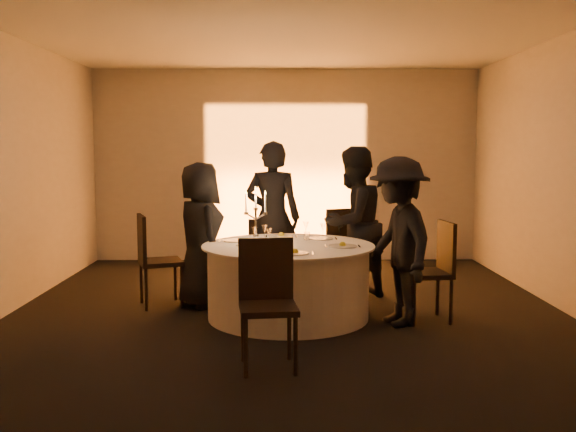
{
  "coord_description": "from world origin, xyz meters",
  "views": [
    {
      "loc": [
        -0.08,
        -6.61,
        1.77
      ],
      "look_at": [
        0.0,
        0.2,
        1.05
      ],
      "focal_mm": 40.0,
      "sensor_mm": 36.0,
      "label": 1
    }
  ],
  "objects_px": {
    "banquet_table": "(288,281)",
    "chair_back_right": "(338,243)",
    "chair_left": "(153,255)",
    "guest_left": "(200,235)",
    "coffee_cup": "(241,243)",
    "guest_right": "(398,241)",
    "chair_back_left": "(266,249)",
    "chair_right": "(435,265)",
    "chair_front": "(267,295)",
    "guest_back_right": "(353,223)",
    "candelabra": "(256,223)",
    "guest_back_left": "(273,217)"
  },
  "relations": [
    {
      "from": "guest_left",
      "to": "chair_front",
      "type": "bearing_deg",
      "value": 174.66
    },
    {
      "from": "chair_back_right",
      "to": "chair_back_left",
      "type": "bearing_deg",
      "value": -31.47
    },
    {
      "from": "guest_back_right",
      "to": "guest_right",
      "type": "bearing_deg",
      "value": 63.5
    },
    {
      "from": "chair_left",
      "to": "guest_right",
      "type": "height_order",
      "value": "guest_right"
    },
    {
      "from": "chair_back_left",
      "to": "coffee_cup",
      "type": "xyz_separation_m",
      "value": [
        -0.22,
        -1.49,
        0.3
      ]
    },
    {
      "from": "chair_back_right",
      "to": "chair_front",
      "type": "height_order",
      "value": "same"
    },
    {
      "from": "chair_back_left",
      "to": "chair_front",
      "type": "bearing_deg",
      "value": 101.26
    },
    {
      "from": "banquet_table",
      "to": "chair_back_left",
      "type": "xyz_separation_m",
      "value": [
        -0.27,
        1.45,
        0.11
      ]
    },
    {
      "from": "chair_back_right",
      "to": "guest_back_left",
      "type": "relative_size",
      "value": 0.56
    },
    {
      "from": "chair_back_right",
      "to": "guest_right",
      "type": "height_order",
      "value": "guest_right"
    },
    {
      "from": "guest_left",
      "to": "guest_back_left",
      "type": "distance_m",
      "value": 1.05
    },
    {
      "from": "chair_left",
      "to": "banquet_table",
      "type": "bearing_deg",
      "value": -127.69
    },
    {
      "from": "chair_left",
      "to": "coffee_cup",
      "type": "xyz_separation_m",
      "value": [
        1.02,
        -0.53,
        0.21
      ]
    },
    {
      "from": "guest_left",
      "to": "coffee_cup",
      "type": "height_order",
      "value": "guest_left"
    },
    {
      "from": "banquet_table",
      "to": "chair_right",
      "type": "xyz_separation_m",
      "value": [
        1.5,
        -0.15,
        0.2
      ]
    },
    {
      "from": "banquet_table",
      "to": "candelabra",
      "type": "xyz_separation_m",
      "value": [
        -0.34,
        0.18,
        0.6
      ]
    },
    {
      "from": "chair_back_left",
      "to": "chair_right",
      "type": "bearing_deg",
      "value": 147.71
    },
    {
      "from": "chair_right",
      "to": "chair_front",
      "type": "xyz_separation_m",
      "value": [
        -1.69,
        -1.35,
        0.01
      ]
    },
    {
      "from": "coffee_cup",
      "to": "chair_back_left",
      "type": "bearing_deg",
      "value": 81.79
    },
    {
      "from": "banquet_table",
      "to": "guest_right",
      "type": "relative_size",
      "value": 1.06
    },
    {
      "from": "chair_right",
      "to": "coffee_cup",
      "type": "relative_size",
      "value": 9.32
    },
    {
      "from": "chair_front",
      "to": "coffee_cup",
      "type": "bearing_deg",
      "value": 95.15
    },
    {
      "from": "guest_right",
      "to": "chair_back_left",
      "type": "bearing_deg",
      "value": -156.1
    },
    {
      "from": "coffee_cup",
      "to": "chair_back_right",
      "type": "bearing_deg",
      "value": 50.46
    },
    {
      "from": "chair_front",
      "to": "guest_back_right",
      "type": "bearing_deg",
      "value": 61.14
    },
    {
      "from": "guest_left",
      "to": "guest_right",
      "type": "relative_size",
      "value": 0.96
    },
    {
      "from": "guest_right",
      "to": "candelabra",
      "type": "bearing_deg",
      "value": -122.1
    },
    {
      "from": "banquet_table",
      "to": "chair_back_left",
      "type": "distance_m",
      "value": 1.48
    },
    {
      "from": "chair_left",
      "to": "coffee_cup",
      "type": "bearing_deg",
      "value": -137.4
    },
    {
      "from": "chair_back_left",
      "to": "guest_back_left",
      "type": "height_order",
      "value": "guest_back_left"
    },
    {
      "from": "banquet_table",
      "to": "guest_right",
      "type": "xyz_separation_m",
      "value": [
        1.1,
        -0.28,
        0.46
      ]
    },
    {
      "from": "guest_back_right",
      "to": "coffee_cup",
      "type": "height_order",
      "value": "guest_back_right"
    },
    {
      "from": "banquet_table",
      "to": "chair_back_right",
      "type": "height_order",
      "value": "chair_back_right"
    },
    {
      "from": "chair_left",
      "to": "chair_front",
      "type": "bearing_deg",
      "value": -166.23
    },
    {
      "from": "banquet_table",
      "to": "chair_left",
      "type": "xyz_separation_m",
      "value": [
        -1.51,
        0.49,
        0.2
      ]
    },
    {
      "from": "chair_right",
      "to": "guest_right",
      "type": "distance_m",
      "value": 0.5
    },
    {
      "from": "chair_right",
      "to": "guest_back_right",
      "type": "relative_size",
      "value": 0.57
    },
    {
      "from": "chair_left",
      "to": "candelabra",
      "type": "bearing_deg",
      "value": -124.69
    },
    {
      "from": "chair_front",
      "to": "guest_left",
      "type": "bearing_deg",
      "value": 105.12
    },
    {
      "from": "chair_right",
      "to": "candelabra",
      "type": "relative_size",
      "value": 1.7
    },
    {
      "from": "chair_left",
      "to": "chair_right",
      "type": "relative_size",
      "value": 1.01
    },
    {
      "from": "candelabra",
      "to": "chair_front",
      "type": "bearing_deg",
      "value": -84.74
    },
    {
      "from": "chair_back_right",
      "to": "guest_right",
      "type": "distance_m",
      "value": 1.68
    },
    {
      "from": "guest_back_left",
      "to": "banquet_table",
      "type": "bearing_deg",
      "value": 107.07
    },
    {
      "from": "guest_back_left",
      "to": "chair_back_right",
      "type": "bearing_deg",
      "value": -161.19
    },
    {
      "from": "coffee_cup",
      "to": "candelabra",
      "type": "distance_m",
      "value": 0.32
    },
    {
      "from": "chair_left",
      "to": "guest_back_right",
      "type": "height_order",
      "value": "guest_back_right"
    },
    {
      "from": "guest_right",
      "to": "candelabra",
      "type": "relative_size",
      "value": 2.8
    },
    {
      "from": "chair_left",
      "to": "candelabra",
      "type": "height_order",
      "value": "candelabra"
    },
    {
      "from": "candelabra",
      "to": "chair_left",
      "type": "bearing_deg",
      "value": 165.16
    }
  ]
}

